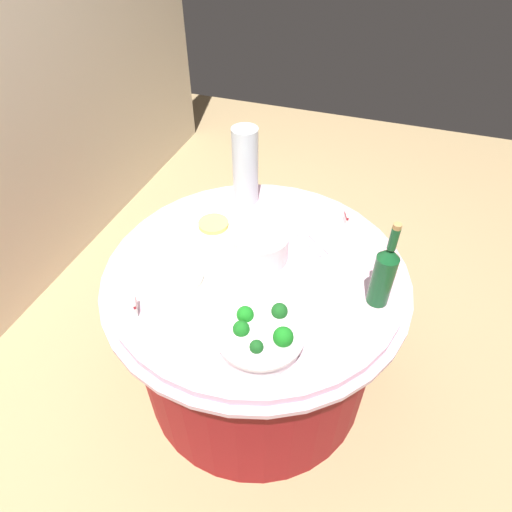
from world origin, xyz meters
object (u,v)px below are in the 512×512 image
Objects in this scene: wine_bottle at (384,274)px; food_plate_noodles at (214,226)px; broccoli_bowl at (260,335)px; decorative_fruit_vase at (245,168)px; serving_tongs at (313,244)px; label_placard_front at (135,305)px; plate_stack at (260,246)px; label_placard_mid at (346,218)px; food_plate_rice at (183,279)px.

wine_bottle reaches higher than food_plate_noodles.
decorative_fruit_vase is (0.71, 0.31, 0.12)m from broccoli_bowl.
label_placard_front is (-0.53, 0.48, 0.03)m from serving_tongs.
label_placard_mid is at bearing -41.70° from plate_stack.
decorative_fruit_vase is 0.44m from serving_tongs.
plate_stack is 0.31m from food_plate_rice.
label_placard_front is (-0.39, 0.30, -0.02)m from plate_stack.
food_plate_noodles is (-0.23, 0.06, -0.15)m from decorative_fruit_vase.
label_placard_front is (-0.31, 0.76, -0.10)m from wine_bottle.
decorative_fruit_vase reaches higher than wine_bottle.
food_plate_noodles and food_plate_rice have the same top height.
decorative_fruit_vase is at bearing -9.75° from label_placard_front.
broccoli_bowl reaches higher than food_plate_noodles.
broccoli_bowl is 1.27× the size of food_plate_rice.
plate_stack reaches higher than food_plate_rice.
label_placard_front reaches higher than serving_tongs.
serving_tongs is 0.41m from food_plate_noodles.
wine_bottle is at bearing -99.72° from plate_stack.
broccoli_bowl is 0.82× the size of decorative_fruit_vase.
decorative_fruit_vase is at bearing 60.51° from serving_tongs.
broccoli_bowl is 1.86× the size of serving_tongs.
decorative_fruit_vase reaches higher than broccoli_bowl.
food_plate_noodles is at bearing 166.51° from decorative_fruit_vase.
decorative_fruit_vase reaches higher than food_plate_noodles.
broccoli_bowl reaches higher than serving_tongs.
serving_tongs is (0.14, -0.18, -0.05)m from plate_stack.
broccoli_bowl is at bearing 132.74° from wine_bottle.
label_placard_front reaches higher than food_plate_noodles.
wine_bottle is 0.76m from decorative_fruit_vase.
wine_bottle is at bearing -123.28° from decorative_fruit_vase.
food_plate_noodles is 0.50m from label_placard_front.
serving_tongs is 0.69× the size of food_plate_noodles.
wine_bottle is 1.53× the size of food_plate_noodles.
label_placard_front is at bearing 137.53° from serving_tongs.
decorative_fruit_vase is 0.75m from label_placard_front.
wine_bottle reaches higher than broccoli_bowl.
serving_tongs is at bearing -42.47° from label_placard_front.
food_plate_noodles is at bearing 75.29° from wine_bottle.
label_placard_front is at bearing 170.25° from decorative_fruit_vase.
broccoli_bowl is 5.09× the size of label_placard_mid.
label_placard_mid is (-0.03, -0.45, -0.13)m from decorative_fruit_vase.
label_placard_mid is (0.17, -0.09, 0.03)m from serving_tongs.
plate_stack is at bearing 127.09° from serving_tongs.
broccoli_bowl is 1.33× the size of plate_stack.
broccoli_bowl is 5.09× the size of label_placard_front.
wine_bottle is 2.23× the size of serving_tongs.
serving_tongs is at bearing -5.42° from broccoli_bowl.
plate_stack is 0.41m from label_placard_mid.
serving_tongs is 2.74× the size of label_placard_front.
wine_bottle is at bearing -127.76° from serving_tongs.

